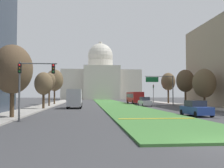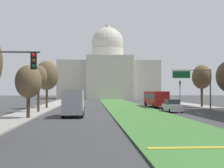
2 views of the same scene
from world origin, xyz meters
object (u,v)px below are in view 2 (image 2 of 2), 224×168
overhead_guide_sign (195,80)px  street_tree_left_far (39,77)px  city_bus (156,98)px  box_truck_delivery (74,103)px  sedan_distant (79,103)px  capitol_building (108,75)px  street_tree_left_distant (47,76)px  traffic_light_far_right (180,89)px  street_tree_left_mid (28,82)px  street_tree_right_distant (202,77)px  sedan_midblock (172,106)px

overhead_guide_sign → street_tree_left_far: bearing=-171.1°
city_bus → box_truck_delivery: bearing=-125.2°
sedan_distant → street_tree_left_far: bearing=-112.4°
capitol_building → street_tree_left_distant: size_ratio=4.52×
capitol_building → street_tree_left_far: (-13.74, -77.44, -4.23)m
traffic_light_far_right → street_tree_left_far: 32.65m
street_tree_left_mid → street_tree_right_distant: bearing=38.1°
overhead_guide_sign → capitol_building: bearing=97.7°
street_tree_left_distant → sedan_midblock: (19.17, -9.90, -4.80)m
traffic_light_far_right → street_tree_left_distant: bearing=-158.9°
sedan_midblock → capitol_building: bearing=93.8°
sedan_midblock → box_truck_delivery: box_truck_delivery is taller
sedan_distant → city_bus: size_ratio=0.41×
street_tree_left_distant → box_truck_delivery: bearing=-71.8°
street_tree_left_mid → city_bus: bearing=50.2°
capitol_building → city_bus: size_ratio=3.37×
city_bus → sedan_midblock: bearing=-91.2°
traffic_light_far_right → street_tree_left_mid: (-25.31, -29.56, 0.73)m
street_tree_left_mid → box_truck_delivery: street_tree_left_mid is taller
traffic_light_far_right → street_tree_right_distant: size_ratio=0.67×
street_tree_left_mid → box_truck_delivery: bearing=29.6°
traffic_light_far_right → street_tree_left_far: bearing=-142.5°
capitol_building → traffic_light_far_right: capitol_building is taller
sedan_midblock → city_bus: (0.27, 12.80, 0.91)m
overhead_guide_sign → traffic_light_far_right: bearing=82.3°
box_truck_delivery → street_tree_left_distant: bearing=108.2°
sedan_midblock → sedan_distant: sedan_midblock is taller
capitol_building → box_truck_delivery: bearing=-95.7°
overhead_guide_sign → street_tree_left_distant: street_tree_left_distant is taller
capitol_building → city_bus: 65.41m
overhead_guide_sign → street_tree_left_far: 23.96m
street_tree_left_mid → sedan_distant: street_tree_left_mid is taller
capitol_building → traffic_light_far_right: 59.15m
sedan_distant → city_bus: (14.03, 0.18, 0.98)m
street_tree_right_distant → sedan_distant: size_ratio=1.74×
overhead_guide_sign → sedan_midblock: (-4.74, -3.82, -3.82)m
traffic_light_far_right → street_tree_right_distant: bearing=-79.3°
capitol_building → street_tree_left_mid: bearing=-98.6°
box_truck_delivery → city_bus: (13.93, 19.72, 0.09)m
street_tree_right_distant → street_tree_left_distant: bearing=-176.7°
street_tree_left_distant → sedan_distant: street_tree_left_distant is taller
street_tree_left_far → street_tree_right_distant: 29.74m
street_tree_left_far → street_tree_left_distant: 9.82m
box_truck_delivery → street_tree_right_distant: bearing=39.7°
street_tree_left_mid → city_bus: street_tree_left_mid is taller
capitol_building → street_tree_left_mid: size_ratio=6.31×
capitol_building → sedan_midblock: size_ratio=7.90×
street_tree_left_distant → sedan_midblock: bearing=-27.3°
overhead_guide_sign → street_tree_left_far: street_tree_left_far is taller
street_tree_left_mid → street_tree_right_distant: (26.91, 21.12, 1.48)m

